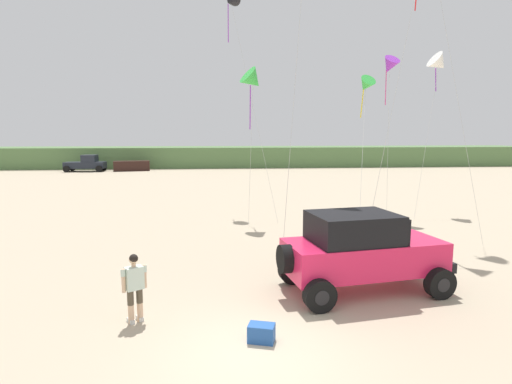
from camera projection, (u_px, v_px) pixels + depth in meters
ground_plane at (255, 352)px, 8.48m from camera, size 220.00×220.00×0.00m
dune_ridge at (213, 157)px, 57.68m from camera, size 90.00×8.31×2.69m
jeep at (361, 250)px, 11.64m from camera, size 4.99×3.02×2.26m
person_watching at (134, 284)px, 9.71m from camera, size 0.55×0.45×1.67m
cooler_box at (261, 333)px, 8.89m from camera, size 0.64×0.51×0.38m
distant_pickup at (86, 164)px, 49.58m from camera, size 4.61×2.39×1.98m
distant_sedan at (132, 166)px, 50.57m from camera, size 4.45×2.49×1.20m
kite_blue_swept at (366, 85)px, 20.22m from camera, size 2.47×5.95×7.27m
kite_orange_streamer at (439, 64)px, 23.71m from camera, size 3.34×3.87×9.09m
kite_red_delta at (389, 66)px, 22.01m from camera, size 1.49×3.20×8.66m
kite_green_box at (253, 80)px, 20.49m from camera, size 1.37×1.93×7.83m
kite_white_parafoil at (231, 1)px, 23.82m from camera, size 2.71×5.89×12.74m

